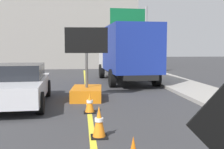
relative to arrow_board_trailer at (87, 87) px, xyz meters
name	(u,v)px	position (x,y,z in m)	size (l,w,h in m)	color
lane_center_stripe	(92,137)	(0.03, -4.45, -0.48)	(0.14, 36.00, 0.01)	yellow
arrow_board_trailer	(87,87)	(0.00, 0.00, 0.00)	(1.60, 1.88, 2.70)	orange
box_truck	(127,52)	(2.36, 4.93, 1.24)	(2.81, 6.71, 3.12)	black
pickup_car	(17,84)	(-2.38, -0.71, 0.21)	(2.19, 4.61, 1.38)	silver
highway_guide_sign	(136,28)	(3.79, 9.64, 2.94)	(2.78, 0.32, 5.00)	gray
far_building_block	(59,36)	(-2.63, 19.80, 2.78)	(15.51, 9.37, 6.53)	gray
traffic_cone_mid_lane	(99,122)	(0.18, -4.51, -0.14)	(0.36, 0.36, 0.69)	black
traffic_cone_far_lane	(90,103)	(0.05, -2.21, -0.19)	(0.36, 0.36, 0.60)	black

